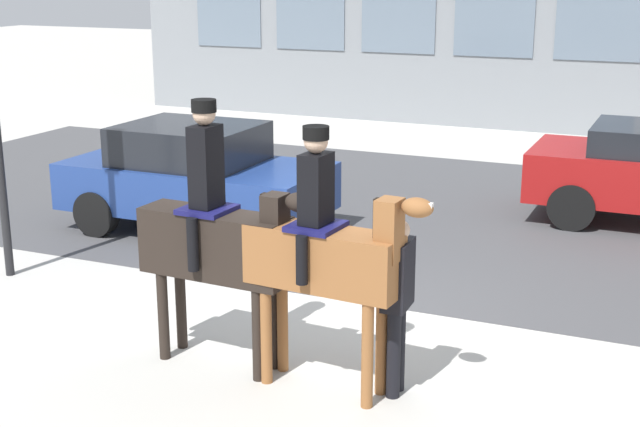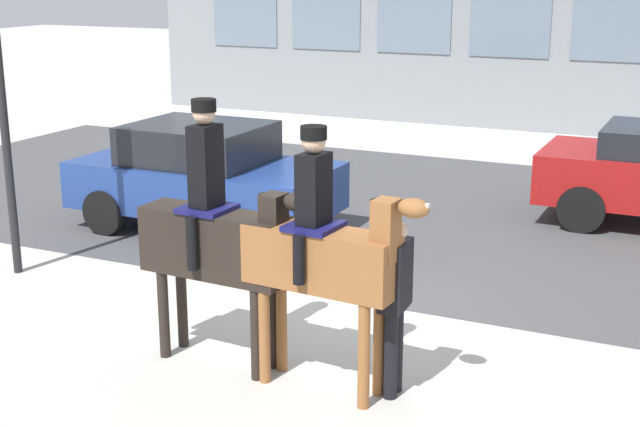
% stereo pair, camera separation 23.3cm
% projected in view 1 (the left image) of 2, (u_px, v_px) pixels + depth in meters
% --- Properties ---
extents(ground_plane, '(80.00, 80.00, 0.00)m').
position_uv_depth(ground_plane, '(335.00, 316.00, 10.26)').
color(ground_plane, '#B2AFA8').
extents(road_surface, '(22.03, 8.50, 0.01)m').
position_uv_depth(road_surface, '(447.00, 214.00, 14.46)').
color(road_surface, '#444447').
rests_on(road_surface, ground_plane).
extents(mounted_horse_lead, '(1.97, 0.65, 2.68)m').
position_uv_depth(mounted_horse_lead, '(217.00, 237.00, 8.69)').
color(mounted_horse_lead, black).
rests_on(mounted_horse_lead, ground_plane).
extents(mounted_horse_companion, '(1.88, 0.65, 2.53)m').
position_uv_depth(mounted_horse_companion, '(326.00, 253.00, 8.15)').
color(mounted_horse_companion, brown).
rests_on(mounted_horse_companion, ground_plane).
extents(pedestrian_bystander, '(0.82, 0.45, 1.71)m').
position_uv_depth(pedestrian_bystander, '(396.00, 293.00, 8.15)').
color(pedestrian_bystander, black).
rests_on(pedestrian_bystander, ground_plane).
extents(street_car_near_lane, '(3.94, 1.98, 1.62)m').
position_uv_depth(street_car_near_lane, '(195.00, 176.00, 13.42)').
color(street_car_near_lane, navy).
rests_on(street_car_near_lane, ground_plane).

